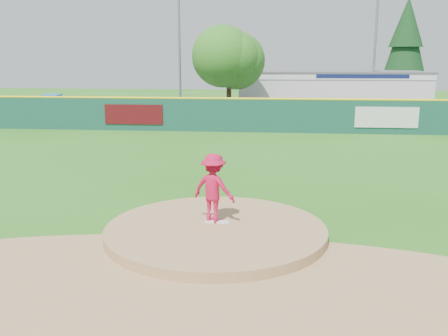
# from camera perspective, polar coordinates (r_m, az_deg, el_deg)

# --- Properties ---
(ground) EXTENTS (120.00, 120.00, 0.00)m
(ground) POSITION_cam_1_polar(r_m,az_deg,el_deg) (12.56, -0.94, -7.77)
(ground) COLOR #286B19
(ground) RESTS_ON ground
(pitchers_mound) EXTENTS (5.50, 5.50, 0.50)m
(pitchers_mound) POSITION_cam_1_polar(r_m,az_deg,el_deg) (12.56, -0.94, -7.77)
(pitchers_mound) COLOR #9E774C
(pitchers_mound) RESTS_ON ground
(pitching_rubber) EXTENTS (0.60, 0.15, 0.04)m
(pitching_rubber) POSITION_cam_1_polar(r_m,az_deg,el_deg) (12.75, -0.78, -6.17)
(pitching_rubber) COLOR white
(pitching_rubber) RESTS_ON pitchers_mound
(infield_dirt_arc) EXTENTS (15.40, 15.40, 0.01)m
(infield_dirt_arc) POSITION_cam_1_polar(r_m,az_deg,el_deg) (9.82, -3.07, -13.75)
(infield_dirt_arc) COLOR #9E774C
(infield_dirt_arc) RESTS_ON ground
(parking_lot) EXTENTS (44.00, 16.00, 0.02)m
(parking_lot) POSITION_cam_1_polar(r_m,az_deg,el_deg) (38.97, 3.78, 6.01)
(parking_lot) COLOR #38383A
(parking_lot) RESTS_ON ground
(pitcher) EXTENTS (1.30, 1.04, 1.76)m
(pitcher) POSITION_cam_1_polar(r_m,az_deg,el_deg) (12.59, -1.20, -2.32)
(pitcher) COLOR #C0103B
(pitcher) RESTS_ON pitchers_mound
(van) EXTENTS (5.59, 2.86, 1.51)m
(van) POSITION_cam_1_polar(r_m,az_deg,el_deg) (35.48, -0.78, 6.65)
(van) COLOR silver
(van) RESTS_ON parking_lot
(pool_building_grp) EXTENTS (15.20, 8.20, 3.31)m
(pool_building_grp) POSITION_cam_1_polar(r_m,az_deg,el_deg) (44.02, 11.98, 8.67)
(pool_building_grp) COLOR silver
(pool_building_grp) RESTS_ON ground
(fence_banners) EXTENTS (18.62, 0.04, 1.20)m
(fence_banners) POSITION_cam_1_polar(r_m,az_deg,el_deg) (29.83, 3.78, 5.97)
(fence_banners) COLOR #500B10
(fence_banners) RESTS_ON ground
(playground_slide) EXTENTS (1.12, 3.15, 1.74)m
(playground_slide) POSITION_cam_1_polar(r_m,az_deg,el_deg) (39.64, -18.99, 6.74)
(playground_slide) COLOR #1A81E4
(playground_slide) RESTS_ON ground
(outfield_fence) EXTENTS (40.00, 0.14, 2.07)m
(outfield_fence) POSITION_cam_1_polar(r_m,az_deg,el_deg) (29.91, 3.15, 6.17)
(outfield_fence) COLOR #144337
(outfield_fence) RESTS_ON ground
(deciduous_tree) EXTENTS (5.60, 5.60, 7.36)m
(deciduous_tree) POSITION_cam_1_polar(r_m,az_deg,el_deg) (36.86, 0.57, 12.75)
(deciduous_tree) COLOR #382314
(deciduous_tree) RESTS_ON ground
(conifer_tree) EXTENTS (4.40, 4.40, 9.50)m
(conifer_tree) POSITION_cam_1_polar(r_m,az_deg,el_deg) (49.11, 20.06, 13.09)
(conifer_tree) COLOR #382314
(conifer_tree) RESTS_ON ground
(light_pole_left) EXTENTS (1.75, 0.25, 11.00)m
(light_pole_left) POSITION_cam_1_polar(r_m,az_deg,el_deg) (39.44, -5.14, 14.86)
(light_pole_left) COLOR gray
(light_pole_left) RESTS_ON ground
(light_pole_right) EXTENTS (1.75, 0.25, 10.00)m
(light_pole_right) POSITION_cam_1_polar(r_m,az_deg,el_deg) (41.42, 16.91, 13.56)
(light_pole_right) COLOR gray
(light_pole_right) RESTS_ON ground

